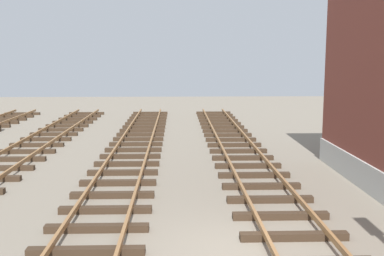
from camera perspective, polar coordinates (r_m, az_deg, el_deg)
The scene contains 3 objects.
ground_plane at distance 10.49m, azimuth 5.99°, elevation -14.88°, with size 80.00×80.00×0.00m, color slate.
track_near_building at distance 10.69m, azimuth 13.19°, elevation -13.87°, with size 2.50×50.81×0.32m.
track_centre at distance 10.53m, azimuth -12.71°, elevation -14.21°, with size 2.50×50.81×0.32m.
Camera 1 is at (-1.37, -9.52, 4.18)m, focal length 44.05 mm.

